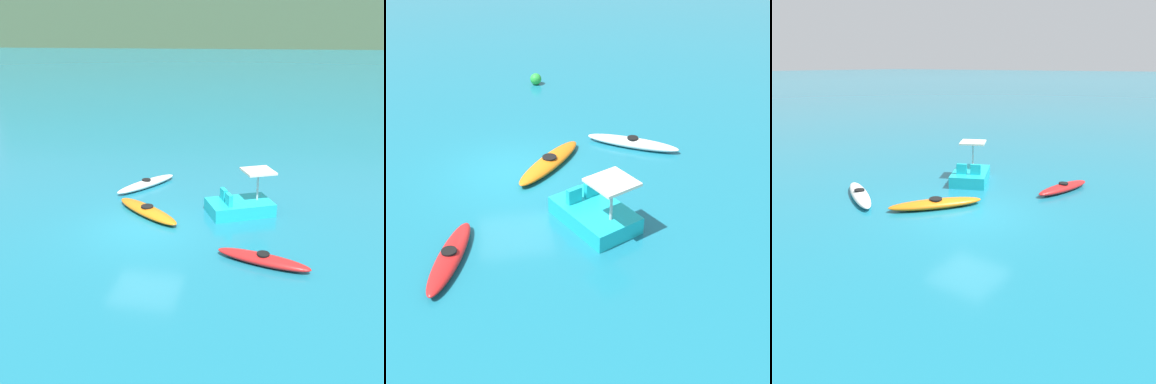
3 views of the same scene
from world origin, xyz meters
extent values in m
plane|color=#19728C|center=(0.00, 0.00, 0.00)|extent=(600.00, 600.00, 0.00)
ellipsoid|color=white|center=(-1.15, 4.39, 0.16)|extent=(2.24, 3.17, 0.32)
cylinder|color=black|center=(-1.15, 4.39, 0.35)|extent=(0.54, 0.54, 0.05)
ellipsoid|color=orange|center=(-0.24, 1.30, 0.16)|extent=(3.16, 2.73, 0.32)
cylinder|color=black|center=(-0.24, 1.30, 0.35)|extent=(0.66, 0.66, 0.05)
ellipsoid|color=red|center=(4.26, -1.80, 0.16)|extent=(3.00, 1.42, 0.32)
cylinder|color=black|center=(4.26, -1.80, 0.35)|extent=(0.48, 0.48, 0.05)
cube|color=#19B7C6|center=(3.20, 2.11, 0.25)|extent=(2.81, 2.39, 0.50)
cube|color=#19B7C6|center=(2.57, 2.14, 0.72)|extent=(0.33, 0.47, 0.44)
cube|color=#19B7C6|center=(2.83, 1.60, 0.72)|extent=(0.33, 0.47, 0.44)
cylinder|color=#B2B2B7|center=(3.83, 2.41, 1.05)|extent=(0.08, 0.08, 1.10)
cube|color=silver|center=(3.83, 2.41, 1.64)|extent=(1.47, 1.47, 0.08)
camera|label=1|loc=(4.45, -14.50, 6.85)|focal=43.51mm
camera|label=2|loc=(14.89, -0.47, 8.38)|focal=48.84mm
camera|label=3|loc=(-10.25, -6.99, 4.99)|focal=35.42mm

